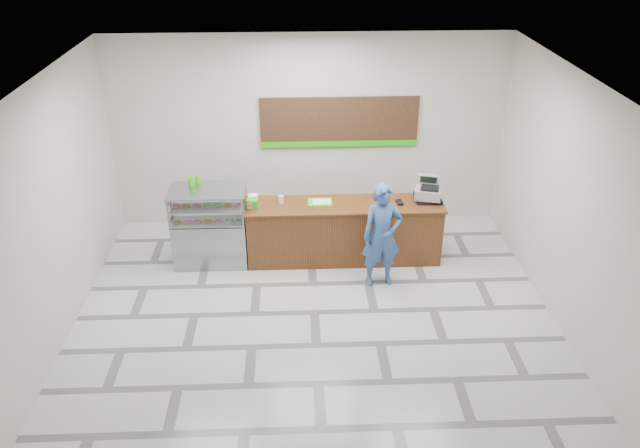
{
  "coord_description": "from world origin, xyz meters",
  "views": [
    {
      "loc": [
        -0.24,
        -7.57,
        5.55
      ],
      "look_at": [
        0.12,
        0.9,
        1.01
      ],
      "focal_mm": 35.0,
      "sensor_mm": 36.0,
      "label": 1
    }
  ],
  "objects_px": {
    "display_case": "(210,226)",
    "serving_tray": "(320,202)",
    "cash_register": "(428,191)",
    "customer": "(382,236)",
    "sales_counter": "(344,231)"
  },
  "relations": [
    {
      "from": "sales_counter",
      "to": "display_case",
      "type": "distance_m",
      "value": 2.23
    },
    {
      "from": "cash_register",
      "to": "customer",
      "type": "height_order",
      "value": "customer"
    },
    {
      "from": "display_case",
      "to": "customer",
      "type": "height_order",
      "value": "customer"
    },
    {
      "from": "cash_register",
      "to": "serving_tray",
      "type": "relative_size",
      "value": 1.33
    },
    {
      "from": "sales_counter",
      "to": "cash_register",
      "type": "height_order",
      "value": "cash_register"
    },
    {
      "from": "cash_register",
      "to": "customer",
      "type": "bearing_deg",
      "value": -119.41
    },
    {
      "from": "customer",
      "to": "sales_counter",
      "type": "bearing_deg",
      "value": 117.54
    },
    {
      "from": "display_case",
      "to": "serving_tray",
      "type": "relative_size",
      "value": 3.32
    },
    {
      "from": "sales_counter",
      "to": "customer",
      "type": "relative_size",
      "value": 1.91
    },
    {
      "from": "display_case",
      "to": "serving_tray",
      "type": "distance_m",
      "value": 1.86
    },
    {
      "from": "sales_counter",
      "to": "customer",
      "type": "bearing_deg",
      "value": -55.69
    },
    {
      "from": "cash_register",
      "to": "customer",
      "type": "xyz_separation_m",
      "value": [
        -0.87,
        -0.88,
        -0.33
      ]
    },
    {
      "from": "display_case",
      "to": "customer",
      "type": "bearing_deg",
      "value": -15.64
    },
    {
      "from": "serving_tray",
      "to": "customer",
      "type": "height_order",
      "value": "customer"
    },
    {
      "from": "display_case",
      "to": "customer",
      "type": "relative_size",
      "value": 0.78
    }
  ]
}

